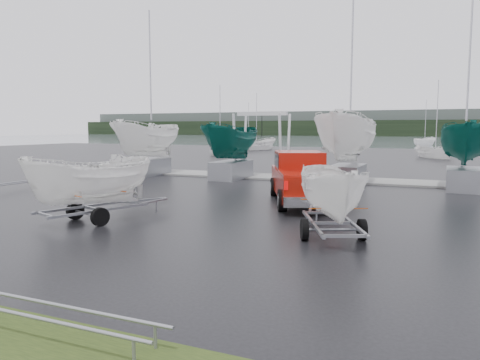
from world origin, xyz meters
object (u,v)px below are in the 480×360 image
(trailer_hitched, at_px, (334,148))
(boat_hoist, at_px, (262,135))
(trailer_parked, at_px, (90,138))
(pickup_truck, at_px, (301,176))

(trailer_hitched, height_order, boat_hoist, trailer_hitched)
(trailer_parked, xyz_separation_m, boat_hoist, (0.02, 15.52, -0.11))
(pickup_truck, relative_size, trailer_parked, 1.29)
(pickup_truck, distance_m, boat_hoist, 10.10)
(trailer_hitched, distance_m, boat_hoist, 16.61)
(trailer_parked, bearing_deg, trailer_hitched, 25.30)
(trailer_parked, distance_m, boat_hoist, 15.52)
(pickup_truck, xyz_separation_m, trailer_parked, (-5.12, -6.94, 1.69))
(pickup_truck, bearing_deg, trailer_hitched, -90.00)
(trailer_hitched, bearing_deg, boat_hoist, 94.12)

